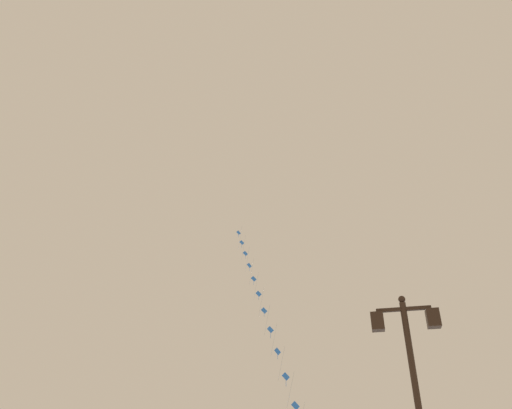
{
  "coord_description": "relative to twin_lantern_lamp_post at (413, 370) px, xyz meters",
  "views": [
    {
      "loc": [
        0.84,
        -1.52,
        1.62
      ],
      "look_at": [
        -2.98,
        15.39,
        11.47
      ],
      "focal_mm": 33.73,
      "sensor_mm": 36.0,
      "label": 1
    }
  ],
  "objects": [
    {
      "name": "twin_lantern_lamp_post",
      "position": [
        0.0,
        0.0,
        0.0
      ],
      "size": [
        1.48,
        0.28,
        5.23
      ],
      "color": "black",
      "rests_on": "ground_plane"
    },
    {
      "name": "kite_train",
      "position": [
        -6.65,
        16.72,
        6.62
      ],
      "size": [
        7.81,
        14.79,
        19.55
      ],
      "color": "brown",
      "rests_on": "ground_plane"
    }
  ]
}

